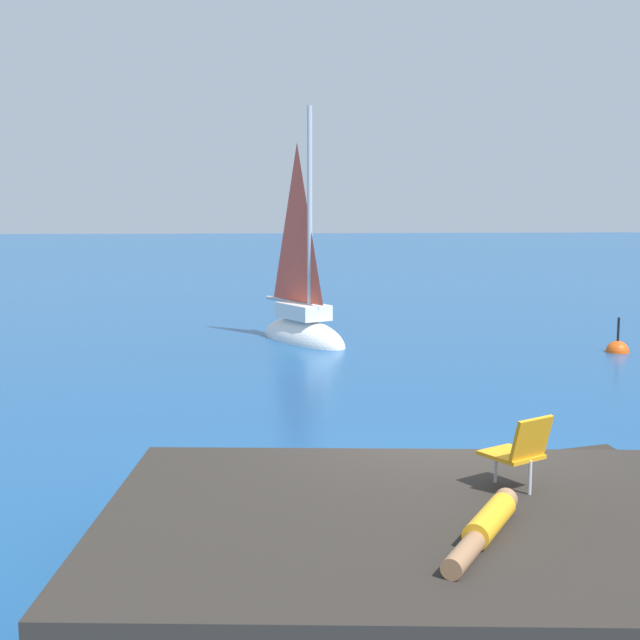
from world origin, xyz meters
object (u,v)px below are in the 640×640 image
sailboat_near (303,327)px  person_sunbather (486,526)px  marker_buoy (617,352)px  beach_chair (520,449)px

sailboat_near → person_sunbather: (0.85, -15.60, 0.54)m
marker_buoy → beach_chair: bearing=-116.4°
sailboat_near → person_sunbather: 15.64m
sailboat_near → beach_chair: bearing=-23.6°
beach_chair → marker_buoy: (6.03, 12.16, -1.22)m
sailboat_near → beach_chair: sailboat_near is taller
person_sunbather → marker_buoy: person_sunbather is taller
person_sunbather → beach_chair: (0.66, 1.23, 0.33)m
beach_chair → marker_buoy: size_ratio=0.71×
person_sunbather → marker_buoy: bearing=-176.3°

